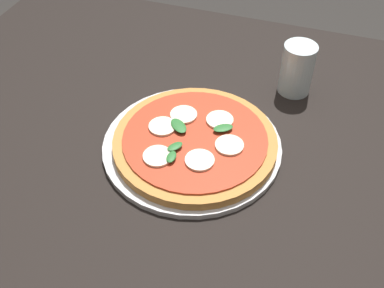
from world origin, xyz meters
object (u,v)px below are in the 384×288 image
object	(u,v)px
glass_cup	(297,69)
serving_tray	(192,145)
dining_table	(225,176)
pizza	(195,141)

from	to	relation	value
glass_cup	serving_tray	bearing A→B (deg)	-122.35
dining_table	serving_tray	world-z (taller)	serving_tray
dining_table	pizza	distance (m)	0.14
dining_table	serving_tray	distance (m)	0.12
dining_table	pizza	xyz separation A→B (m)	(-0.06, -0.04, 0.12)
pizza	serving_tray	bearing A→B (deg)	152.91
dining_table	serving_tray	bearing A→B (deg)	-153.79
dining_table	serving_tray	xyz separation A→B (m)	(-0.06, -0.03, 0.10)
serving_tray	glass_cup	distance (m)	0.30
serving_tray	glass_cup	xyz separation A→B (m)	(0.16, 0.25, 0.05)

